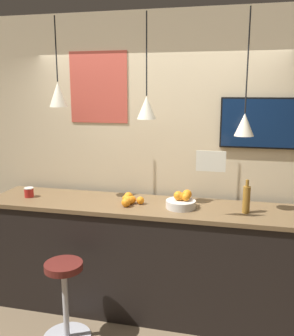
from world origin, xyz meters
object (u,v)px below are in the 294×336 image
Objects in this scene: juice_bottle at (246,199)px; mounted_tv at (259,123)px; bar_stool at (65,292)px; fruit_bowl at (181,202)px; spread_jar at (29,192)px.

mounted_tv is at bearing 77.42° from juice_bottle.
mounted_tv is at bearing 32.10° from bar_stool.
bar_stool is 2.41× the size of juice_bottle.
fruit_bowl is 0.38× the size of mounted_tv.
spread_jar is (-1.54, -0.01, -0.01)m from fruit_bowl.
juice_bottle is 0.76m from mounted_tv.
bar_stool is 2.63× the size of fruit_bowl.
fruit_bowl is at bearing 0.19° from spread_jar.
mounted_tv reaches higher than spread_jar.
mounted_tv is (0.09, 0.42, 0.62)m from juice_bottle.
mounted_tv is at bearing 31.94° from fruit_bowl.
bar_stool is 1.29m from fruit_bowl.
juice_bottle is at bearing 21.02° from bar_stool.
mounted_tv reaches higher than juice_bottle.
bar_stool is 2.33m from mounted_tv.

